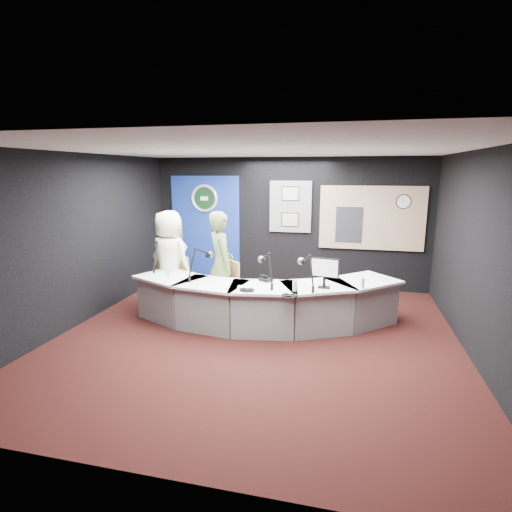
% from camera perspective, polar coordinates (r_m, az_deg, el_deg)
% --- Properties ---
extents(ground, '(6.00, 6.00, 0.00)m').
position_cam_1_polar(ground, '(6.28, 0.10, -11.47)').
color(ground, black).
rests_on(ground, ground).
extents(ceiling, '(6.00, 6.00, 0.02)m').
position_cam_1_polar(ceiling, '(5.76, 0.11, 14.99)').
color(ceiling, silver).
rests_on(ceiling, ground).
extents(wall_back, '(6.00, 0.02, 2.80)m').
position_cam_1_polar(wall_back, '(8.77, 4.59, 4.78)').
color(wall_back, black).
rests_on(wall_back, ground).
extents(wall_front, '(6.00, 0.02, 2.80)m').
position_cam_1_polar(wall_front, '(3.12, -12.74, -9.01)').
color(wall_front, black).
rests_on(wall_front, ground).
extents(wall_left, '(0.02, 6.00, 2.80)m').
position_cam_1_polar(wall_left, '(7.16, -24.01, 2.12)').
color(wall_left, black).
rests_on(wall_left, ground).
extents(wall_right, '(0.02, 6.00, 2.80)m').
position_cam_1_polar(wall_right, '(5.95, 29.48, -0.22)').
color(wall_right, black).
rests_on(wall_right, ground).
extents(broadcast_desk, '(4.50, 1.90, 0.75)m').
position_cam_1_polar(broadcast_desk, '(6.65, 0.77, -6.62)').
color(broadcast_desk, silver).
rests_on(broadcast_desk, ground).
extents(backdrop_panel, '(1.60, 0.05, 2.30)m').
position_cam_1_polar(backdrop_panel, '(9.24, -7.20, 4.15)').
color(backdrop_panel, navy).
rests_on(backdrop_panel, wall_back).
extents(agency_seal, '(0.63, 0.07, 0.63)m').
position_cam_1_polar(agency_seal, '(9.14, -7.40, 8.16)').
color(agency_seal, silver).
rests_on(agency_seal, backdrop_panel).
extents(seal_center, '(0.48, 0.01, 0.48)m').
position_cam_1_polar(seal_center, '(9.14, -7.39, 8.16)').
color(seal_center, black).
rests_on(seal_center, backdrop_panel).
extents(pinboard, '(0.90, 0.04, 1.10)m').
position_cam_1_polar(pinboard, '(8.70, 4.93, 7.03)').
color(pinboard, slate).
rests_on(pinboard, wall_back).
extents(framed_photo_upper, '(0.34, 0.02, 0.27)m').
position_cam_1_polar(framed_photo_upper, '(8.65, 4.94, 8.86)').
color(framed_photo_upper, gray).
rests_on(framed_photo_upper, pinboard).
extents(framed_photo_lower, '(0.34, 0.02, 0.27)m').
position_cam_1_polar(framed_photo_lower, '(8.70, 4.87, 5.18)').
color(framed_photo_lower, gray).
rests_on(framed_photo_lower, pinboard).
extents(booth_window_frame, '(2.12, 0.06, 1.32)m').
position_cam_1_polar(booth_window_frame, '(8.64, 16.18, 5.23)').
color(booth_window_frame, tan).
rests_on(booth_window_frame, wall_back).
extents(booth_glow, '(2.00, 0.02, 1.20)m').
position_cam_1_polar(booth_glow, '(8.63, 16.18, 5.22)').
color(booth_glow, tan).
rests_on(booth_glow, booth_window_frame).
extents(equipment_rack, '(0.55, 0.02, 0.75)m').
position_cam_1_polar(equipment_rack, '(8.61, 13.13, 4.37)').
color(equipment_rack, black).
rests_on(equipment_rack, booth_window_frame).
extents(wall_clock, '(0.28, 0.01, 0.28)m').
position_cam_1_polar(wall_clock, '(8.63, 20.33, 7.29)').
color(wall_clock, white).
rests_on(wall_clock, booth_window_frame).
extents(armchair_left, '(0.70, 0.70, 0.94)m').
position_cam_1_polar(armchair_left, '(7.54, -12.06, -3.85)').
color(armchair_left, tan).
rests_on(armchair_left, ground).
extents(armchair_right, '(0.70, 0.70, 0.88)m').
position_cam_1_polar(armchair_right, '(7.09, -4.95, -4.95)').
color(armchair_right, tan).
rests_on(armchair_right, ground).
extents(draped_jacket, '(0.50, 0.29, 0.70)m').
position_cam_1_polar(draped_jacket, '(7.76, -12.19, -2.29)').
color(draped_jacket, gray).
rests_on(draped_jacket, armchair_left).
extents(person_man, '(1.02, 0.82, 1.82)m').
position_cam_1_polar(person_man, '(7.44, -12.21, -0.60)').
color(person_man, '#F2F2C2').
rests_on(person_man, ground).
extents(person_woman, '(0.75, 0.80, 1.84)m').
position_cam_1_polar(person_woman, '(6.96, -5.02, -1.15)').
color(person_woman, olive).
rests_on(person_woman, ground).
extents(computer_monitor, '(0.44, 0.10, 0.30)m').
position_cam_1_polar(computer_monitor, '(6.14, 9.78, -1.64)').
color(computer_monitor, black).
rests_on(computer_monitor, broadcast_desk).
extents(desk_phone, '(0.24, 0.22, 0.05)m').
position_cam_1_polar(desk_phone, '(6.50, 1.44, -3.37)').
color(desk_phone, black).
rests_on(desk_phone, broadcast_desk).
extents(headphones_near, '(0.24, 0.24, 0.04)m').
position_cam_1_polar(headphones_near, '(5.73, 4.81, -5.64)').
color(headphones_near, black).
rests_on(headphones_near, broadcast_desk).
extents(headphones_far, '(0.21, 0.21, 0.03)m').
position_cam_1_polar(headphones_far, '(5.98, -1.32, -4.85)').
color(headphones_far, black).
rests_on(headphones_far, broadcast_desk).
extents(paper_stack, '(0.23, 0.31, 0.00)m').
position_cam_1_polar(paper_stack, '(6.99, -12.41, -2.76)').
color(paper_stack, white).
rests_on(paper_stack, broadcast_desk).
extents(notepad, '(0.28, 0.35, 0.00)m').
position_cam_1_polar(notepad, '(6.09, -1.64, -4.67)').
color(notepad, white).
rests_on(notepad, broadcast_desk).
extents(boom_mic_a, '(0.18, 0.74, 0.60)m').
position_cam_1_polar(boom_mic_a, '(7.46, -13.59, 0.47)').
color(boom_mic_a, black).
rests_on(boom_mic_a, broadcast_desk).
extents(boom_mic_b, '(0.28, 0.72, 0.60)m').
position_cam_1_polar(boom_mic_b, '(6.69, -7.96, -0.62)').
color(boom_mic_b, black).
rests_on(boom_mic_b, broadcast_desk).
extents(boom_mic_c, '(0.41, 0.67, 0.60)m').
position_cam_1_polar(boom_mic_c, '(6.23, 1.51, -1.45)').
color(boom_mic_c, black).
rests_on(boom_mic_c, broadcast_desk).
extents(boom_mic_d, '(0.37, 0.69, 0.60)m').
position_cam_1_polar(boom_mic_d, '(6.15, 7.29, -1.72)').
color(boom_mic_d, black).
rests_on(boom_mic_d, broadcast_desk).
extents(water_bottles, '(3.23, 0.44, 0.18)m').
position_cam_1_polar(water_bottles, '(6.26, 0.34, -3.38)').
color(water_bottles, silver).
rests_on(water_bottles, broadcast_desk).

